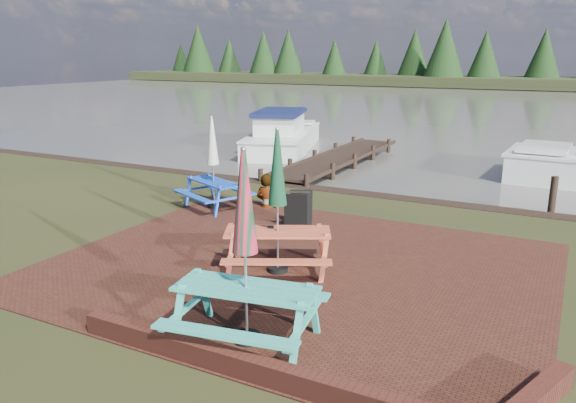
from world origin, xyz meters
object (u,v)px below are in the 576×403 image
(picnic_table_red, at_px, (278,224))
(picnic_table_blue, at_px, (214,177))
(jetty, at_px, (337,158))
(boat_jetty, at_px, (283,137))
(picnic_table_teal, at_px, (246,278))
(chalkboard, at_px, (298,209))
(person, at_px, (267,174))

(picnic_table_red, height_order, picnic_table_blue, picnic_table_red)
(picnic_table_blue, height_order, jetty, picnic_table_blue)
(jetty, height_order, boat_jetty, boat_jetty)
(picnic_table_teal, xyz_separation_m, chalkboard, (-1.76, 5.11, -0.51))
(picnic_table_teal, height_order, jetty, picnic_table_teal)
(picnic_table_red, distance_m, picnic_table_blue, 4.77)
(picnic_table_blue, height_order, chalkboard, picnic_table_blue)
(picnic_table_teal, height_order, picnic_table_red, picnic_table_teal)
(person, bearing_deg, picnic_table_blue, 32.34)
(chalkboard, distance_m, jetty, 8.36)
(picnic_table_blue, distance_m, chalkboard, 2.76)
(picnic_table_teal, distance_m, chalkboard, 5.43)
(picnic_table_red, bearing_deg, boat_jetty, 91.04)
(person, bearing_deg, chalkboard, 146.42)
(chalkboard, bearing_deg, picnic_table_blue, 145.38)
(picnic_table_red, height_order, chalkboard, picnic_table_red)
(picnic_table_red, bearing_deg, person, 95.47)
(picnic_table_blue, xyz_separation_m, boat_jetty, (-3.14, 9.64, -0.44))
(picnic_table_red, relative_size, picnic_table_blue, 1.12)
(picnic_table_red, xyz_separation_m, person, (-2.39, 3.79, -0.04))
(chalkboard, xyz_separation_m, person, (-1.48, 1.14, 0.45))
(picnic_table_blue, relative_size, boat_jetty, 0.33)
(picnic_table_teal, distance_m, picnic_table_red, 2.61)
(jetty, bearing_deg, boat_jetty, 148.31)
(chalkboard, height_order, jetty, chalkboard)
(chalkboard, height_order, boat_jetty, boat_jetty)
(picnic_table_blue, xyz_separation_m, jetty, (0.30, 7.51, -0.71))
(jetty, height_order, person, person)
(jetty, relative_size, person, 5.12)
(picnic_table_red, xyz_separation_m, jetty, (-3.29, 10.65, -0.81))
(picnic_table_teal, bearing_deg, chalkboard, 99.67)
(picnic_table_blue, relative_size, jetty, 0.26)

